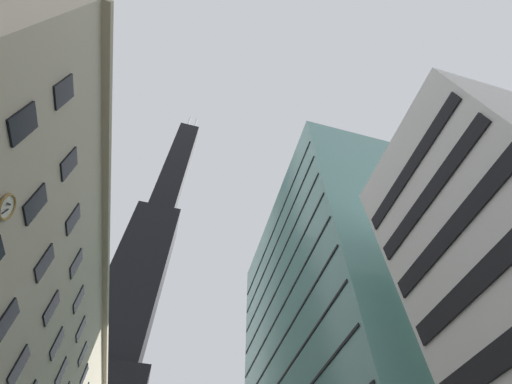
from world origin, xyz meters
TOP-DOWN VIEW (x-y plane):
  - dark_skyscraper at (-17.54, 91.28)m, footprint 24.49×24.49m
  - glass_office_midrise at (19.15, 26.11)m, footprint 16.40×36.66m

SIDE VIEW (x-z plane):
  - glass_office_midrise at x=19.15m, z-range 0.00..49.81m
  - dark_skyscraper at x=-17.54m, z-range -42.05..170.17m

